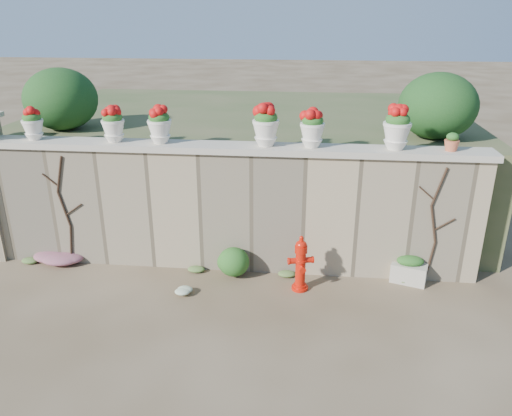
# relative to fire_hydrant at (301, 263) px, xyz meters

# --- Properties ---
(ground) EXTENTS (80.00, 80.00, 0.00)m
(ground) POSITION_rel_fire_hydrant_xyz_m (-1.22, -1.13, -0.45)
(ground) COLOR #4E3B27
(ground) RESTS_ON ground
(stone_wall) EXTENTS (8.00, 0.40, 2.00)m
(stone_wall) POSITION_rel_fire_hydrant_xyz_m (-1.22, 0.67, 0.55)
(stone_wall) COLOR #9D8968
(stone_wall) RESTS_ON ground
(wall_cap) EXTENTS (8.10, 0.52, 0.10)m
(wall_cap) POSITION_rel_fire_hydrant_xyz_m (-1.22, 0.67, 1.60)
(wall_cap) COLOR #BFB3A2
(wall_cap) RESTS_ON stone_wall
(raised_fill) EXTENTS (9.00, 6.00, 2.00)m
(raised_fill) POSITION_rel_fire_hydrant_xyz_m (-1.22, 3.87, 0.55)
(raised_fill) COLOR #384C23
(raised_fill) RESTS_ON ground
(back_shrub_left) EXTENTS (1.30, 1.30, 1.10)m
(back_shrub_left) POSITION_rel_fire_hydrant_xyz_m (-4.42, 1.87, 2.10)
(back_shrub_left) COLOR #143814
(back_shrub_left) RESTS_ON raised_fill
(back_shrub_right) EXTENTS (1.30, 1.30, 1.10)m
(back_shrub_right) POSITION_rel_fire_hydrant_xyz_m (2.18, 1.87, 2.10)
(back_shrub_right) COLOR #143814
(back_shrub_right) RESTS_ON raised_fill
(vine_left) EXTENTS (0.60, 0.04, 1.91)m
(vine_left) POSITION_rel_fire_hydrant_xyz_m (-3.89, 0.45, 0.54)
(vine_left) COLOR black
(vine_left) RESTS_ON ground
(vine_right) EXTENTS (0.60, 0.04, 1.91)m
(vine_right) POSITION_rel_fire_hydrant_xyz_m (2.01, 0.45, 0.54)
(vine_right) COLOR black
(vine_right) RESTS_ON ground
(fire_hydrant) EXTENTS (0.39, 0.28, 0.90)m
(fire_hydrant) POSITION_rel_fire_hydrant_xyz_m (0.00, 0.00, 0.00)
(fire_hydrant) COLOR red
(fire_hydrant) RESTS_ON ground
(planter_box) EXTENTS (0.61, 0.47, 0.45)m
(planter_box) POSITION_rel_fire_hydrant_xyz_m (1.72, 0.42, -0.25)
(planter_box) COLOR #BFB3A2
(planter_box) RESTS_ON ground
(green_shrub) EXTENTS (0.64, 0.58, 0.61)m
(green_shrub) POSITION_rel_fire_hydrant_xyz_m (-1.17, 0.20, -0.15)
(green_shrub) COLOR #1E5119
(green_shrub) RESTS_ON ground
(magenta_clump) EXTENTS (0.89, 0.59, 0.24)m
(magenta_clump) POSITION_rel_fire_hydrant_xyz_m (-4.12, 0.42, -0.33)
(magenta_clump) COLOR #C02680
(magenta_clump) RESTS_ON ground
(white_flowers) EXTENTS (0.45, 0.36, 0.16)m
(white_flowers) POSITION_rel_fire_hydrant_xyz_m (-1.70, -0.34, -0.37)
(white_flowers) COLOR white
(white_flowers) RESTS_ON ground
(urn_pot_0) EXTENTS (0.33, 0.33, 0.52)m
(urn_pot_0) POSITION_rel_fire_hydrant_xyz_m (-4.34, 0.67, 1.90)
(urn_pot_0) COLOR white
(urn_pot_0) RESTS_ON wall_cap
(urn_pot_1) EXTENTS (0.36, 0.36, 0.56)m
(urn_pot_1) POSITION_rel_fire_hydrant_xyz_m (-3.01, 0.67, 1.92)
(urn_pot_1) COLOR white
(urn_pot_1) RESTS_ON wall_cap
(urn_pot_2) EXTENTS (0.37, 0.37, 0.58)m
(urn_pot_2) POSITION_rel_fire_hydrant_xyz_m (-2.26, 0.67, 1.94)
(urn_pot_2) COLOR white
(urn_pot_2) RESTS_ON wall_cap
(urn_pot_3) EXTENTS (0.41, 0.41, 0.64)m
(urn_pot_3) POSITION_rel_fire_hydrant_xyz_m (-0.61, 0.67, 1.96)
(urn_pot_3) COLOR white
(urn_pot_3) RESTS_ON wall_cap
(urn_pot_4) EXTENTS (0.37, 0.37, 0.59)m
(urn_pot_4) POSITION_rel_fire_hydrant_xyz_m (0.10, 0.67, 1.94)
(urn_pot_4) COLOR white
(urn_pot_4) RESTS_ON wall_cap
(urn_pot_5) EXTENTS (0.41, 0.41, 0.65)m
(urn_pot_5) POSITION_rel_fire_hydrant_xyz_m (1.34, 0.67, 1.97)
(urn_pot_5) COLOR white
(urn_pot_5) RESTS_ON wall_cap
(terracotta_pot) EXTENTS (0.22, 0.22, 0.26)m
(terracotta_pot) POSITION_rel_fire_hydrant_xyz_m (2.15, 0.67, 1.77)
(terracotta_pot) COLOR #C65E3C
(terracotta_pot) RESTS_ON wall_cap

